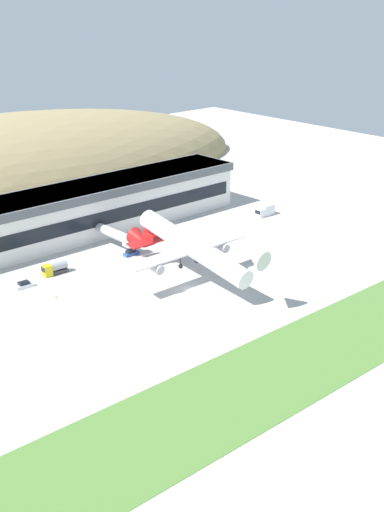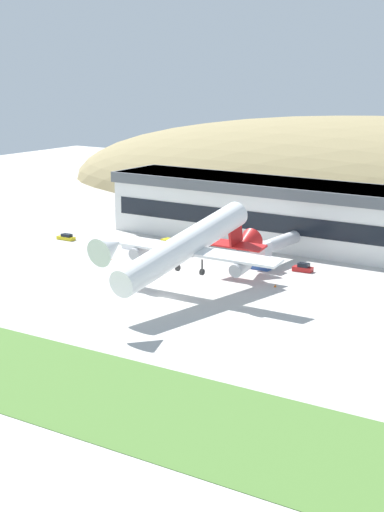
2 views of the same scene
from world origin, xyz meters
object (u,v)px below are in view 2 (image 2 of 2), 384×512
(cargo_airplane, at_px, (187,246))
(traffic_cone_1, at_px, (275,285))
(jetway_0, at_px, (275,244))
(service_car_2, at_px, (259,266))
(terminal_building, at_px, (319,213))
(traffic_cone_0, at_px, (111,258))
(box_truck, at_px, (176,246))
(service_car_3, at_px, (303,268))
(service_car_1, at_px, (66,237))
(service_car_0, at_px, (132,246))

(cargo_airplane, height_order, traffic_cone_1, cargo_airplane)
(jetway_0, bearing_deg, service_car_2, -91.66)
(terminal_building, relative_size, cargo_airplane, 2.18)
(terminal_building, distance_m, jetway_0, 17.04)
(terminal_building, xyz_separation_m, traffic_cone_0, (-30.81, -32.20, -7.60))
(box_truck, relative_size, traffic_cone_0, 11.24)
(cargo_airplane, height_order, service_car_3, cargo_airplane)
(service_car_1, distance_m, box_truck, 28.19)
(cargo_airplane, bearing_deg, jetway_0, 88.66)
(service_car_3, relative_size, traffic_cone_1, 6.85)
(terminal_building, relative_size, jetway_0, 6.40)
(service_car_3, bearing_deg, service_car_2, -157.77)
(terminal_building, relative_size, service_car_2, 23.41)
(service_car_0, relative_size, traffic_cone_0, 7.95)
(cargo_airplane, xyz_separation_m, service_car_1, (-49.13, 23.18, -8.40))
(terminal_building, bearing_deg, service_car_3, -71.99)
(service_car_0, relative_size, box_truck, 0.71)
(terminal_building, distance_m, service_car_3, 21.24)
(service_car_3, bearing_deg, box_truck, -178.36)
(service_car_2, bearing_deg, cargo_airplane, -91.26)
(cargo_airplane, bearing_deg, service_car_1, 154.74)
(service_car_2, relative_size, traffic_cone_1, 7.37)
(jetway_0, relative_size, box_truck, 2.40)
(service_car_2, bearing_deg, traffic_cone_0, -161.08)
(service_car_0, distance_m, box_truck, 10.12)
(service_car_0, relative_size, service_car_3, 1.16)
(service_car_0, bearing_deg, service_car_2, -0.02)
(service_car_1, bearing_deg, terminal_building, 24.20)
(terminal_building, height_order, box_truck, terminal_building)
(service_car_0, height_order, service_car_3, service_car_3)
(service_car_0, bearing_deg, terminal_building, 33.81)
(jetway_0, distance_m, service_car_1, 50.37)
(cargo_airplane, height_order, service_car_1, cargo_airplane)
(jetway_0, bearing_deg, service_car_1, -172.53)
(service_car_2, bearing_deg, terminal_building, 85.75)
(terminal_building, distance_m, service_car_2, 23.42)
(cargo_airplane, xyz_separation_m, box_truck, (-21.14, 26.39, -7.49))
(service_car_2, relative_size, traffic_cone_0, 7.37)
(service_car_0, height_order, traffic_cone_0, service_car_0)
(service_car_3, bearing_deg, jetway_0, 162.04)
(service_car_0, bearing_deg, cargo_airplane, -37.84)
(service_car_1, height_order, box_truck, box_truck)
(jetway_0, xyz_separation_m, traffic_cone_0, (-29.32, -15.68, -3.71))
(box_truck, height_order, traffic_cone_0, box_truck)
(jetway_0, distance_m, cargo_airplane, 30.14)
(service_car_2, bearing_deg, box_truck, 173.81)
(traffic_cone_0, relative_size, traffic_cone_1, 1.00)
(service_car_2, xyz_separation_m, traffic_cone_0, (-29.16, -9.99, -0.35))
(service_car_3, height_order, traffic_cone_0, service_car_3)
(traffic_cone_1, bearing_deg, traffic_cone_0, -179.57)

